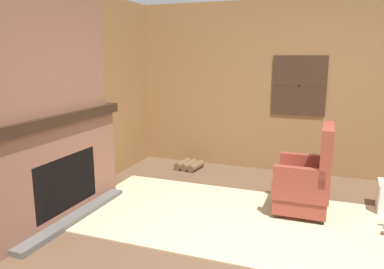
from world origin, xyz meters
The scene contains 11 objects.
ground_plane centered at (0.00, 0.00, 0.00)m, with size 14.00×14.00×0.00m, color brown.
wood_panel_wall_left centered at (-2.67, 0.00, 1.30)m, with size 0.06×5.88×2.60m.
wood_panel_wall_back centered at (0.00, 2.67, 1.30)m, with size 5.88×0.09×2.60m.
fireplace_hearth centered at (-2.44, 0.00, 0.59)m, with size 0.57×2.00×1.18m.
chimney_breast centered at (-2.46, 0.00, 1.88)m, with size 0.32×1.67×1.39m.
area_rug centered at (-0.38, 0.64, 0.01)m, with size 3.96×1.84×0.01m.
armchair centered at (0.16, 1.09, 0.37)m, with size 0.60×0.67×1.04m.
firewood_stack centered at (-1.70, 2.23, 0.06)m, with size 0.41×0.42×0.12m.
oil_lamp_vase centered at (-2.49, -0.44, 1.28)m, with size 0.11×0.11×0.28m.
storage_case centered at (-2.49, 0.38, 1.26)m, with size 0.17×0.23×0.15m.
decorative_plate_on_mantel centered at (-2.51, 0.03, 1.32)m, with size 0.07×0.28×0.28m.
Camera 1 is at (0.36, -3.15, 1.78)m, focal length 35.00 mm.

